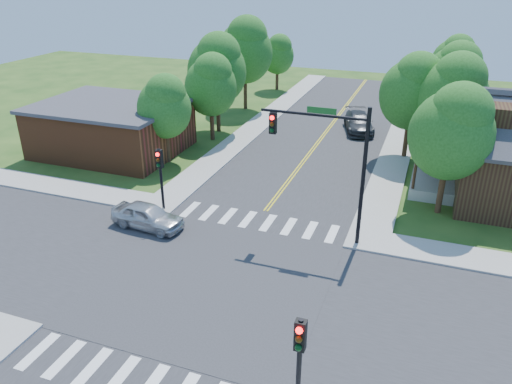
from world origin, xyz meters
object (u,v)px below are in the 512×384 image
at_px(signal_mast_ne, 330,152).
at_px(signal_pole_nw, 160,168).
at_px(car_dgrey, 359,123).
at_px(signal_pole_se, 299,351).
at_px(car_silver, 147,216).

xyz_separation_m(signal_mast_ne, signal_pole_nw, (-9.51, -0.01, -2.19)).
distance_m(signal_mast_ne, car_dgrey, 19.27).
height_order(signal_pole_se, signal_pole_nw, same).
relative_size(signal_pole_se, car_dgrey, 0.68).
xyz_separation_m(signal_pole_nw, car_silver, (0.25, -2.08, -1.97)).
bearing_deg(car_silver, signal_pole_nw, 11.70).
bearing_deg(signal_pole_se, car_dgrey, 95.90).
distance_m(signal_pole_nw, car_silver, 2.87).
height_order(signal_mast_ne, signal_pole_nw, signal_mast_ne).
bearing_deg(signal_mast_ne, signal_pole_nw, -179.93).
bearing_deg(car_silver, signal_mast_ne, -72.39).
bearing_deg(signal_pole_nw, car_dgrey, 66.68).
relative_size(signal_pole_se, signal_pole_nw, 1.00).
relative_size(signal_pole_nw, car_silver, 0.91).
bearing_deg(car_silver, signal_pole_se, -124.88).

